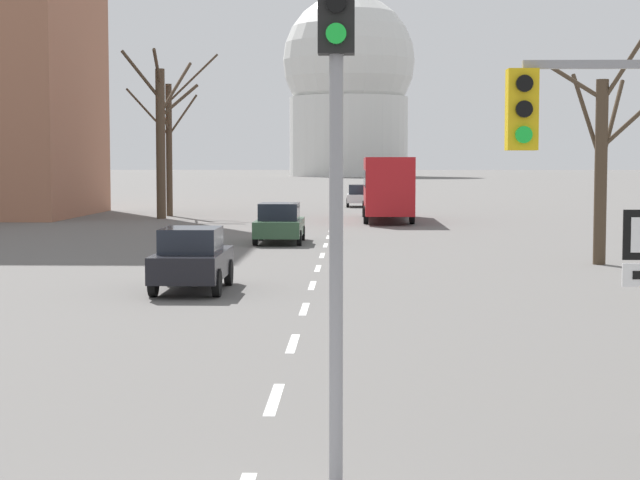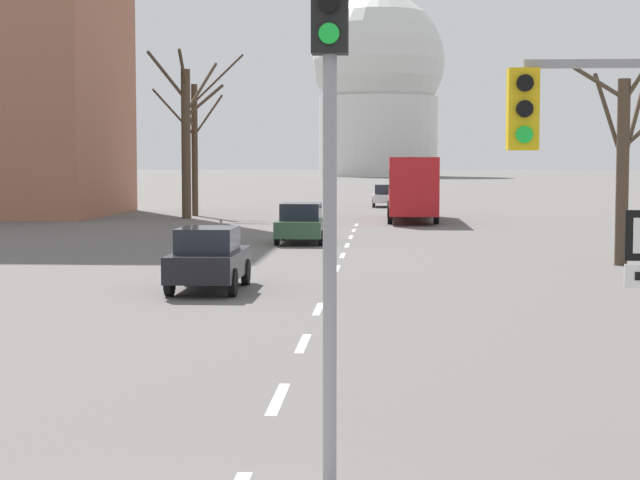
# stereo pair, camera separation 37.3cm
# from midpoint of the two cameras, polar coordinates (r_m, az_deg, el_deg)

# --- Properties ---
(lane_stripe_1) EXTENTS (0.16, 2.00, 0.01)m
(lane_stripe_1) POSITION_cam_midpoint_polar(r_m,az_deg,el_deg) (14.89, -1.52, -8.46)
(lane_stripe_1) COLOR silver
(lane_stripe_1) RESTS_ON ground_plane
(lane_stripe_2) EXTENTS (0.16, 2.00, 0.01)m
(lane_stripe_2) POSITION_cam_midpoint_polar(r_m,az_deg,el_deg) (19.29, -0.35, -5.53)
(lane_stripe_2) COLOR silver
(lane_stripe_2) RESTS_ON ground_plane
(lane_stripe_3) EXTENTS (0.16, 2.00, 0.01)m
(lane_stripe_3) POSITION_cam_midpoint_polar(r_m,az_deg,el_deg) (23.73, 0.37, -3.69)
(lane_stripe_3) COLOR silver
(lane_stripe_3) RESTS_ON ground_plane
(lane_stripe_4) EXTENTS (0.16, 2.00, 0.01)m
(lane_stripe_4) POSITION_cam_midpoint_polar(r_m,az_deg,el_deg) (28.19, 0.87, -2.44)
(lane_stripe_4) COLOR silver
(lane_stripe_4) RESTS_ON ground_plane
(lane_stripe_5) EXTENTS (0.16, 2.00, 0.01)m
(lane_stripe_5) POSITION_cam_midpoint_polar(r_m,az_deg,el_deg) (32.66, 1.23, -1.52)
(lane_stripe_5) COLOR silver
(lane_stripe_5) RESTS_ON ground_plane
(lane_stripe_6) EXTENTS (0.16, 2.00, 0.01)m
(lane_stripe_6) POSITION_cam_midpoint_polar(r_m,az_deg,el_deg) (37.13, 1.50, -0.83)
(lane_stripe_6) COLOR silver
(lane_stripe_6) RESTS_ON ground_plane
(lane_stripe_7) EXTENTS (0.16, 2.00, 0.01)m
(lane_stripe_7) POSITION_cam_midpoint_polar(r_m,az_deg,el_deg) (41.62, 1.71, -0.28)
(lane_stripe_7) COLOR silver
(lane_stripe_7) RESTS_ON ground_plane
(lane_stripe_8) EXTENTS (0.16, 2.00, 0.01)m
(lane_stripe_8) POSITION_cam_midpoint_polar(r_m,az_deg,el_deg) (46.10, 1.88, 0.15)
(lane_stripe_8) COLOR silver
(lane_stripe_8) RESTS_ON ground_plane
(lane_stripe_9) EXTENTS (0.16, 2.00, 0.01)m
(lane_stripe_9) POSITION_cam_midpoint_polar(r_m,az_deg,el_deg) (50.59, 2.03, 0.52)
(lane_stripe_9) COLOR silver
(lane_stripe_9) RESTS_ON ground_plane
(lane_stripe_10) EXTENTS (0.16, 2.00, 0.01)m
(lane_stripe_10) POSITION_cam_midpoint_polar(r_m,az_deg,el_deg) (55.08, 2.14, 0.82)
(lane_stripe_10) COLOR silver
(lane_stripe_10) RESTS_ON ground_plane
(traffic_signal_near_right) EXTENTS (2.33, 0.34, 4.66)m
(traffic_signal_near_right) POSITION_cam_midpoint_polar(r_m,az_deg,el_deg) (13.15, 17.07, 5.18)
(traffic_signal_near_right) COLOR gray
(traffic_signal_near_right) RESTS_ON ground_plane
(traffic_signal_centre_tall) EXTENTS (0.36, 0.34, 5.38)m
(traffic_signal_centre_tall) POSITION_cam_midpoint_polar(r_m,az_deg,el_deg) (10.62, 1.54, 6.74)
(traffic_signal_centre_tall) COLOR gray
(traffic_signal_centre_tall) RESTS_ON ground_plane
(sedan_near_left) EXTENTS (1.72, 3.94, 1.61)m
(sedan_near_left) POSITION_cam_midpoint_polar(r_m,az_deg,el_deg) (27.12, -5.56, -0.98)
(sedan_near_left) COLOR black
(sedan_near_left) RESTS_ON ground_plane
(sedan_near_right) EXTENTS (1.77, 4.21, 1.59)m
(sedan_near_right) POSITION_cam_midpoint_polar(r_m,az_deg,el_deg) (76.96, 3.62, 2.37)
(sedan_near_right) COLOR silver
(sedan_near_right) RESTS_ON ground_plane
(sedan_mid_centre) EXTENTS (1.89, 4.44, 1.61)m
(sedan_mid_centre) POSITION_cam_midpoint_polar(r_m,az_deg,el_deg) (42.78, -0.75, 0.91)
(sedan_mid_centre) COLOR #2D4C33
(sedan_mid_centre) RESTS_ON ground_plane
(city_bus) EXTENTS (2.66, 10.80, 3.48)m
(city_bus) POSITION_cam_midpoint_polar(r_m,az_deg,el_deg) (59.04, 5.10, 3.02)
(city_bus) COLOR red
(city_bus) RESTS_ON ground_plane
(bare_tree_left_near) EXTENTS (5.63, 3.30, 9.71)m
(bare_tree_left_near) POSITION_cam_midpoint_polar(r_m,az_deg,el_deg) (64.59, -6.51, 5.23)
(bare_tree_left_near) COLOR #473828
(bare_tree_left_near) RESTS_ON ground_plane
(bare_tree_right_near) EXTENTS (4.00, 2.44, 7.22)m
(bare_tree_right_near) POSITION_cam_midpoint_polar(r_m,az_deg,el_deg) (34.97, 16.21, 4.30)
(bare_tree_right_near) COLOR #473828
(bare_tree_right_near) RESTS_ON ground_plane
(bare_tree_left_far) EXTENTS (4.03, 5.45, 9.44)m
(bare_tree_left_far) POSITION_cam_midpoint_polar(r_m,az_deg,el_deg) (61.71, -6.95, 5.63)
(bare_tree_left_far) COLOR #473828
(bare_tree_left_far) RESTS_ON ground_plane
(capitol_dome) EXTENTS (28.64, 28.64, 40.45)m
(capitol_dome) POSITION_cam_midpoint_polar(r_m,az_deg,el_deg) (234.74, 3.18, 8.23)
(capitol_dome) COLOR silver
(capitol_dome) RESTS_ON ground_plane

